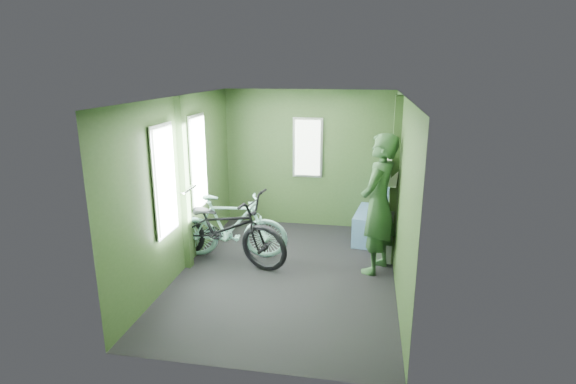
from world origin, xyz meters
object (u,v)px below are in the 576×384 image
Objects in this scene: passenger at (378,204)px; waste_box at (384,234)px; bicycle_mint at (231,258)px; bicycle_black at (224,262)px; bench_seat at (375,222)px.

waste_box is (0.11, 0.37, -0.54)m from passenger.
passenger is (2.02, -0.02, 0.93)m from bicycle_mint.
bench_seat is (2.09, 1.24, 0.29)m from bicycle_black.
bicycle_black is at bearing -167.54° from waste_box.
passenger is 1.29m from bench_seat.
bench_seat is at bearing 98.54° from waste_box.
bicycle_mint is 0.87× the size of passenger.
bicycle_mint is (0.07, 0.13, 0.00)m from bicycle_black.
passenger is at bearing -96.33° from bicycle_mint.
passenger reaches higher than waste_box.
passenger is 0.67m from waste_box.
bicycle_mint is at bearing -11.83° from bicycle_black.
bicycle_black is 0.15m from bicycle_mint.
waste_box reaches higher than bicycle_black.
bicycle_mint is 2.19m from waste_box.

